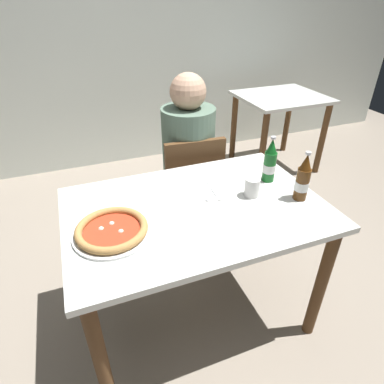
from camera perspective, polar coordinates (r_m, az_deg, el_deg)
ground_plane at (r=2.03m, az=0.54°, el=-20.26°), size 8.00×8.00×0.00m
back_wall_tiled at (r=3.40m, az=-14.65°, el=25.99°), size 7.00×0.10×2.60m
dining_table_main at (r=1.58m, az=0.66°, el=-5.97°), size 1.20×0.80×0.75m
chair_behind_table at (r=2.19m, az=-0.28°, el=1.22°), size 0.43×0.43×0.85m
diner_seated at (r=2.19m, az=-0.62°, el=4.17°), size 0.34×0.34×1.21m
dining_table_background at (r=3.39m, az=15.22°, el=13.57°), size 0.80×0.70×0.75m
pizza_margherita_near at (r=1.37m, az=-13.99°, el=-6.58°), size 0.32×0.32×0.04m
beer_bottle_left at (r=1.60m, az=19.02°, el=2.07°), size 0.07×0.07×0.25m
beer_bottle_center at (r=1.72m, az=13.61°, el=5.09°), size 0.07×0.07×0.25m
napkin_with_cutlery at (r=1.62m, az=3.13°, el=0.14°), size 0.22×0.22×0.01m
paper_cup at (r=1.59m, az=10.58°, el=0.83°), size 0.07×0.07×0.09m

